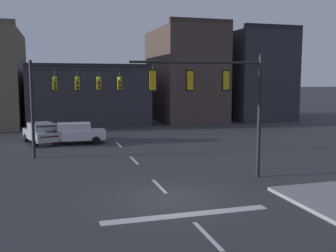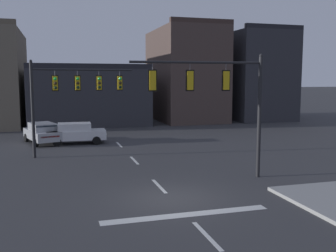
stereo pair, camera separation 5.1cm
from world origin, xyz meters
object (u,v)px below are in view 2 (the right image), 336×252
(signal_mast_far_side, at_px, (70,90))
(car_lot_middle, at_px, (76,133))
(car_lot_nearside, at_px, (42,132))
(signal_mast_near_side, at_px, (218,92))

(signal_mast_far_side, distance_m, car_lot_middle, 5.70)
(signal_mast_far_side, distance_m, car_lot_nearside, 6.74)
(signal_mast_far_side, bearing_deg, signal_mast_near_side, -51.07)
(car_lot_nearside, distance_m, car_lot_middle, 2.69)
(signal_mast_far_side, relative_size, car_lot_middle, 1.46)
(car_lot_middle, bearing_deg, car_lot_nearside, 160.09)
(signal_mast_near_side, xyz_separation_m, car_lot_nearside, (-8.78, 13.79, -3.49))
(signal_mast_near_side, bearing_deg, car_lot_middle, 115.91)
(signal_mast_near_side, distance_m, signal_mast_far_side, 10.75)
(signal_mast_far_side, bearing_deg, car_lot_nearside, 110.50)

